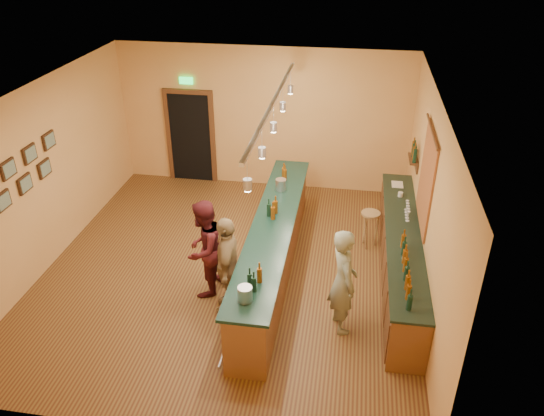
% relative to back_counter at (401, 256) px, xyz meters
% --- Properties ---
extents(floor, '(7.00, 7.00, 0.00)m').
position_rel_back_counter_xyz_m(floor, '(-2.97, -0.18, -0.49)').
color(floor, '#532917').
rests_on(floor, ground).
extents(ceiling, '(6.50, 7.00, 0.02)m').
position_rel_back_counter_xyz_m(ceiling, '(-2.97, -0.18, 2.71)').
color(ceiling, silver).
rests_on(ceiling, wall_back).
extents(wall_back, '(6.50, 0.02, 3.20)m').
position_rel_back_counter_xyz_m(wall_back, '(-2.97, 3.32, 1.11)').
color(wall_back, '#DC9E52').
rests_on(wall_back, floor).
extents(wall_front, '(6.50, 0.02, 3.20)m').
position_rel_back_counter_xyz_m(wall_front, '(-2.97, -3.68, 1.11)').
color(wall_front, '#DC9E52').
rests_on(wall_front, floor).
extents(wall_left, '(0.02, 7.00, 3.20)m').
position_rel_back_counter_xyz_m(wall_left, '(-6.22, -0.18, 1.11)').
color(wall_left, '#DC9E52').
rests_on(wall_left, floor).
extents(wall_right, '(0.02, 7.00, 3.20)m').
position_rel_back_counter_xyz_m(wall_right, '(0.28, -0.18, 1.11)').
color(wall_right, '#DC9E52').
rests_on(wall_right, floor).
extents(doorway, '(1.15, 0.09, 2.48)m').
position_rel_back_counter_xyz_m(doorway, '(-4.67, 3.30, 0.64)').
color(doorway, black).
rests_on(doorway, wall_back).
extents(tapestry, '(0.03, 1.40, 1.60)m').
position_rel_back_counter_xyz_m(tapestry, '(0.26, 0.22, 1.36)').
color(tapestry, maroon).
rests_on(tapestry, wall_right).
extents(bottle_shelf, '(0.17, 0.55, 0.54)m').
position_rel_back_counter_xyz_m(bottle_shelf, '(0.20, 1.72, 1.18)').
color(bottle_shelf, '#472A15').
rests_on(bottle_shelf, wall_right).
extents(picture_grid, '(0.06, 2.20, 0.70)m').
position_rel_back_counter_xyz_m(picture_grid, '(-6.18, -0.93, 1.46)').
color(picture_grid, '#382111').
rests_on(picture_grid, wall_left).
extents(back_counter, '(0.60, 4.55, 1.27)m').
position_rel_back_counter_xyz_m(back_counter, '(0.00, 0.00, 0.00)').
color(back_counter, brown).
rests_on(back_counter, floor).
extents(tasting_bar, '(0.73, 5.10, 1.38)m').
position_rel_back_counter_xyz_m(tasting_bar, '(-2.18, -0.18, 0.12)').
color(tasting_bar, brown).
rests_on(tasting_bar, floor).
extents(pendant_track, '(0.11, 4.60, 0.50)m').
position_rel_back_counter_xyz_m(pendant_track, '(-2.18, -0.18, 2.50)').
color(pendant_track, silver).
rests_on(pendant_track, ceiling).
extents(bartender, '(0.60, 0.73, 1.72)m').
position_rel_back_counter_xyz_m(bartender, '(-0.95, -1.38, 0.38)').
color(bartender, gray).
rests_on(bartender, floor).
extents(customer_a, '(0.83, 0.96, 1.69)m').
position_rel_back_counter_xyz_m(customer_a, '(-3.21, -0.86, 0.36)').
color(customer_a, '#59191E').
rests_on(customer_a, floor).
extents(customer_b, '(0.52, 1.02, 1.68)m').
position_rel_back_counter_xyz_m(customer_b, '(-2.73, -1.22, 0.35)').
color(customer_b, '#997A51').
rests_on(customer_b, floor).
extents(bar_stool, '(0.36, 0.36, 0.73)m').
position_rel_back_counter_xyz_m(bar_stool, '(-0.52, 0.99, 0.10)').
color(bar_stool, '#A06F48').
rests_on(bar_stool, floor).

